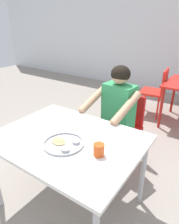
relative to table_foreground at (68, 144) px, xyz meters
The scene contains 7 objects.
ground_plane 0.70m from the table_foreground, 67.61° to the right, with size 12.00×12.00×0.05m, color gray.
table_foreground is the anchor object (origin of this frame).
thali_tray 0.13m from the table_foreground, 64.88° to the right, with size 0.32×0.32×0.03m.
drinking_cup 0.36m from the table_foreground, ahead, with size 0.08×0.08×0.09m.
chair_foreground 0.97m from the table_foreground, 86.24° to the left, with size 0.47×0.48×0.82m.
diner_foreground 0.73m from the table_foreground, 86.79° to the left, with size 0.54×0.59×1.20m.
chair_red_left 2.43m from the table_foreground, 89.77° to the left, with size 0.44×0.47×0.86m.
Camera 1 is at (0.93, -1.01, 1.62)m, focal length 32.39 mm.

